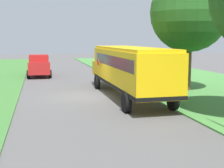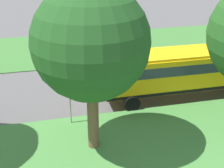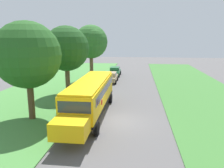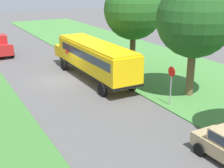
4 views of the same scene
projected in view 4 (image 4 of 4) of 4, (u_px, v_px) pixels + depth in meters
ground_plane at (60, 80)px, 26.30m from camera, size 120.00×120.00×0.00m
grass_verge at (156, 65)px, 30.85m from camera, size 12.00×80.00×0.08m
school_bus at (94, 57)px, 26.03m from camera, size 2.85×12.42×3.16m
oak_tree_beside_bus at (133, 11)px, 28.43m from camera, size 5.41×5.41×8.16m
oak_tree_roadside_mid at (194, 19)px, 21.05m from camera, size 5.30×5.30×8.20m
stop_sign at (171, 81)px, 20.48m from camera, size 0.08×0.68×2.74m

